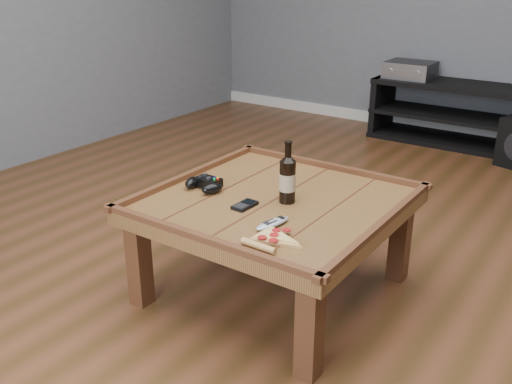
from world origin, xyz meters
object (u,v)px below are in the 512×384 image
Objects in this scene: coffee_table at (275,212)px; beer_bottle at (288,178)px; media_console at (460,115)px; remote_control at (273,223)px; game_controller at (204,184)px; pizza_slice at (272,239)px; av_receiver at (410,70)px; smartphone at (245,205)px.

coffee_table is 3.86× the size of beer_bottle.
remote_control is (0.14, -2.98, 0.22)m from media_console.
remote_control is at bearing -87.36° from media_console.
game_controller reaches higher than pizza_slice.
beer_bottle reaches higher than av_receiver.
game_controller is at bearing 170.03° from smartphone.
av_receiver is at bearing 100.46° from beer_bottle.
av_receiver is (-0.45, -0.00, 0.32)m from media_console.
pizza_slice is at bearing -45.68° from remote_control.
game_controller is at bearing 156.55° from pizza_slice.
coffee_table is 3.91× the size of pizza_slice.
remote_control is 3.04m from av_receiver.
av_receiver is (-0.65, 3.08, 0.11)m from pizza_slice.
media_console is 12.03× the size of smartphone.
game_controller is (-0.38, -0.09, -0.08)m from beer_bottle.
coffee_table is 0.40m from pizza_slice.
beer_bottle is 0.70× the size of av_receiver.
game_controller is (-0.32, -2.84, 0.23)m from media_console.
pizza_slice reaches higher than coffee_table.
coffee_table is 0.28m from remote_control.
pizza_slice is 2.26× the size of smartphone.
remote_control is (0.14, -0.23, 0.07)m from coffee_table.
beer_bottle is 0.40m from game_controller.
media_console is 0.55m from av_receiver.
beer_bottle is (0.06, -2.75, 0.31)m from media_console.
av_receiver reaches higher than media_console.
media_console is at bearing 90.95° from smartphone.
media_console reaches higher than smartphone.
coffee_table is at bearing 69.10° from smartphone.
beer_bottle is 1.54× the size of remote_control.
game_controller is at bearing -87.66° from av_receiver.
beer_bottle reaches higher than remote_control.
game_controller is 1.78× the size of smartphone.
media_console is at bearing 96.07° from pizza_slice.
coffee_table is 8.85× the size of smartphone.
smartphone is at bearing 167.67° from remote_control.
beer_bottle is 0.21m from smartphone.
coffee_table is 4.97× the size of game_controller.
pizza_slice is at bearing -34.61° from smartphone.
coffee_table is at bearing -175.34° from beer_bottle.
pizza_slice reaches higher than remote_control.
media_console reaches higher than pizza_slice.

